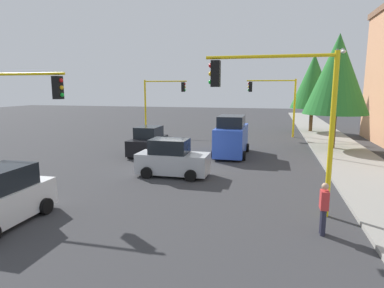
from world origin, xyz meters
The scene contains 13 objects.
ground_plane centered at (0.00, 0.00, 0.00)m, with size 120.00×120.00×0.00m, color #353538.
sidewalk_kerb centered at (-5.00, 10.50, 0.07)m, with size 80.00×4.00×0.15m, color gray.
traffic_signal_near_right centered at (6.00, -5.65, 3.81)m, with size 0.36×4.59×5.37m.
traffic_signal_near_left centered at (6.00, 5.73, 4.14)m, with size 0.36×4.59×5.87m.
traffic_signal_far_left centered at (-14.00, 5.67, 3.89)m, with size 0.36×4.59×5.48m.
traffic_signal_far_right centered at (-14.00, -5.67, 3.88)m, with size 0.36×4.59×5.47m.
street_lamp_curbside centered at (-3.61, 9.20, 4.35)m, with size 2.15×0.28×7.00m.
tree_roadside_mid centered at (-8.00, 10.00, 5.62)m, with size 4.66×4.66×8.54m.
tree_roadside_far centered at (-18.00, 9.50, 5.33)m, with size 4.44×4.44×8.12m.
delivery_van_blue centered at (-4.14, 2.80, 1.28)m, with size 4.80×2.22×2.77m.
car_black centered at (-2.91, -2.89, 0.90)m, with size 3.76×2.06×1.98m.
car_silver centered at (2.00, 0.39, 0.89)m, with size 1.93×3.77×1.98m.
pedestrian_crossing centered at (7.64, 7.14, 0.91)m, with size 0.40×0.24×1.70m.
Camera 1 is at (18.07, 5.42, 4.60)m, focal length 30.31 mm.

